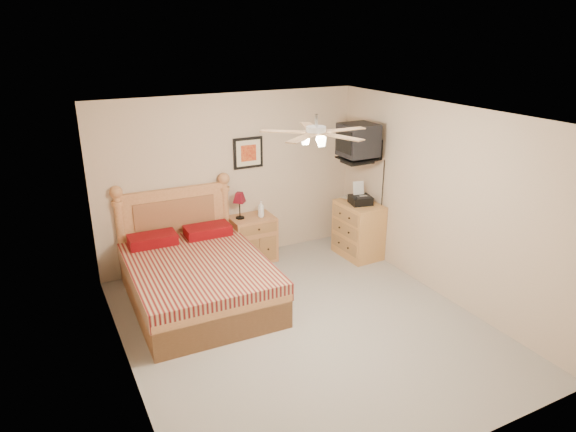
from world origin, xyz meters
name	(u,v)px	position (x,y,z in m)	size (l,w,h in m)	color
floor	(304,326)	(0.00, 0.00, 0.00)	(4.50, 4.50, 0.00)	gray
ceiling	(307,116)	(0.00, 0.00, 2.50)	(4.00, 4.50, 0.04)	white
wall_back	(231,179)	(0.00, 2.25, 1.25)	(4.00, 0.04, 2.50)	#CAB195
wall_front	(451,327)	(0.00, -2.25, 1.25)	(4.00, 0.04, 2.50)	#CAB195
wall_left	(120,264)	(-2.00, 0.00, 1.25)	(0.04, 4.50, 2.50)	#CAB195
wall_right	(442,202)	(2.00, 0.00, 1.25)	(0.04, 4.50, 2.50)	#CAB195
bed	(197,253)	(-0.93, 1.12, 0.69)	(1.63, 2.14, 1.39)	#B57044
nightstand	(253,238)	(0.22, 2.00, 0.35)	(0.64, 0.48, 0.69)	#AA6E49
table_lamp	(240,205)	(0.03, 2.04, 0.90)	(0.22, 0.22, 0.40)	maroon
lotion_bottle	(261,209)	(0.34, 1.96, 0.82)	(0.10, 0.10, 0.25)	white
framed_picture	(248,153)	(0.27, 2.23, 1.62)	(0.46, 0.04, 0.46)	black
dresser	(358,230)	(1.73, 1.41, 0.43)	(0.50, 0.72, 0.85)	#B98A3D
fax_machine	(361,194)	(1.72, 1.39, 1.02)	(0.30, 0.32, 0.32)	black
magazine_lower	(348,199)	(1.66, 1.62, 0.87)	(0.21, 0.29, 0.03)	#ABA18D
magazine_upper	(347,198)	(1.66, 1.64, 0.89)	(0.17, 0.24, 0.02)	gray
wall_tv	(367,142)	(1.75, 1.34, 1.81)	(0.56, 0.46, 0.58)	black
ceiling_fan	(316,132)	(0.00, -0.20, 2.36)	(1.14, 1.14, 0.28)	silver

